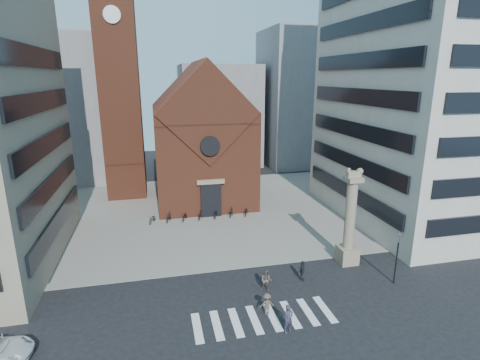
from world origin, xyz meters
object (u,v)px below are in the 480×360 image
lion_column (349,226)px  scooter_0 (152,219)px  traffic_light (397,257)px  pedestrian_0 (288,319)px  pedestrian_1 (266,280)px  pedestrian_2 (302,271)px

lion_column → scooter_0: 21.64m
traffic_light → pedestrian_0: bearing=-160.3°
scooter_0 → traffic_light: bearing=-20.9°
traffic_light → pedestrian_1: traffic_light is taller
pedestrian_1 → pedestrian_2: 3.41m
traffic_light → pedestrian_1: bearing=173.1°
pedestrian_0 → traffic_light: bearing=-6.5°
lion_column → traffic_light: bearing=-63.5°
pedestrian_0 → pedestrian_1: bearing=63.7°
traffic_light → pedestrian_0: size_ratio=2.21×
pedestrian_1 → pedestrian_2: size_ratio=1.04×
pedestrian_2 → scooter_0: pedestrian_2 is taller
lion_column → pedestrian_1: lion_column is taller
traffic_light → scooter_0: (-18.78, 17.34, -1.76)m
pedestrian_2 → scooter_0: size_ratio=0.94×
traffic_light → pedestrian_0: traffic_light is taller
pedestrian_1 → lion_column: bearing=47.8°
lion_column → pedestrian_0: 11.60m
pedestrian_2 → traffic_light: bearing=-85.7°
traffic_light → scooter_0: traffic_light is taller
traffic_light → scooter_0: 25.62m
lion_column → scooter_0: (-16.79, 13.34, -2.93)m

